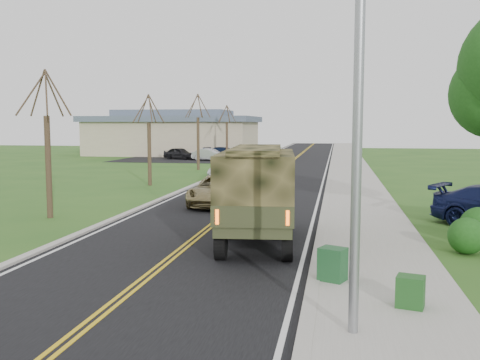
% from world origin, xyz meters
% --- Properties ---
extents(ground, '(160.00, 160.00, 0.00)m').
position_xyz_m(ground, '(0.00, 0.00, 0.00)').
color(ground, '#2A551C').
rests_on(ground, ground).
extents(road, '(8.00, 120.00, 0.01)m').
position_xyz_m(road, '(0.00, 40.00, 0.01)').
color(road, black).
rests_on(road, ground).
extents(curb_right, '(0.30, 120.00, 0.12)m').
position_xyz_m(curb_right, '(4.15, 40.00, 0.06)').
color(curb_right, '#9E998E').
rests_on(curb_right, ground).
extents(sidewalk_right, '(3.20, 120.00, 0.10)m').
position_xyz_m(sidewalk_right, '(5.90, 40.00, 0.05)').
color(sidewalk_right, '#9E998E').
rests_on(sidewalk_right, ground).
extents(curb_left, '(0.30, 120.00, 0.10)m').
position_xyz_m(curb_left, '(-4.15, 40.00, 0.05)').
color(curb_left, '#9E998E').
rests_on(curb_left, ground).
extents(street_light, '(1.65, 0.22, 8.00)m').
position_xyz_m(street_light, '(4.90, -0.50, 4.43)').
color(street_light, gray).
rests_on(street_light, ground).
extents(bare_tree_a, '(1.93, 2.26, 6.08)m').
position_xyz_m(bare_tree_a, '(-7.00, 10.00, 2.63)').
color(bare_tree_a, '#38281C').
rests_on(bare_tree_a, ground).
extents(bare_tree_b, '(1.83, 2.14, 5.73)m').
position_xyz_m(bare_tree_b, '(-7.00, 22.00, 2.48)').
color(bare_tree_b, '#38281C').
rests_on(bare_tree_b, ground).
extents(bare_tree_c, '(2.04, 2.39, 6.42)m').
position_xyz_m(bare_tree_c, '(-7.00, 34.00, 2.78)').
color(bare_tree_c, '#38281C').
rests_on(bare_tree_c, ground).
extents(bare_tree_d, '(1.88, 2.20, 5.91)m').
position_xyz_m(bare_tree_d, '(-7.00, 46.00, 2.55)').
color(bare_tree_d, '#38281C').
rests_on(bare_tree_d, ground).
extents(commercial_building, '(25.50, 21.50, 5.65)m').
position_xyz_m(commercial_building, '(-15.98, 55.97, 2.69)').
color(commercial_building, tan).
rests_on(commercial_building, ground).
extents(military_truck, '(2.81, 6.51, 3.16)m').
position_xyz_m(military_truck, '(2.17, 6.74, 1.81)').
color(military_truck, black).
rests_on(military_truck, ground).
extents(suv_champagne, '(2.57, 5.16, 1.40)m').
position_xyz_m(suv_champagne, '(-0.95, 14.73, 0.70)').
color(suv_champagne, '#908251').
rests_on(suv_champagne, ground).
extents(sedan_silver, '(1.78, 4.58, 1.49)m').
position_xyz_m(sedan_silver, '(-2.68, 25.34, 0.74)').
color(sedan_silver, '#B6B6BB').
rests_on(sedan_silver, ground).
extents(utility_box_near, '(0.75, 0.70, 0.80)m').
position_xyz_m(utility_box_near, '(4.60, 2.70, 0.50)').
color(utility_box_near, '#1B4C25').
rests_on(utility_box_near, sidewalk_right).
extents(utility_box_far, '(0.64, 0.57, 0.65)m').
position_xyz_m(utility_box_far, '(6.20, 1.07, 0.43)').
color(utility_box_far, '#1D4E1C').
rests_on(utility_box_far, sidewalk_right).
extents(lot_car_dark, '(4.15, 2.80, 1.31)m').
position_xyz_m(lot_car_dark, '(-12.45, 46.76, 0.66)').
color(lot_car_dark, black).
rests_on(lot_car_dark, ground).
extents(lot_car_silver, '(4.18, 2.34, 1.30)m').
position_xyz_m(lot_car_silver, '(-8.61, 45.07, 0.65)').
color(lot_car_silver, silver).
rests_on(lot_car_silver, ground).
extents(lot_car_navy, '(5.01, 2.72, 1.38)m').
position_xyz_m(lot_car_navy, '(-7.41, 47.19, 0.69)').
color(lot_car_navy, '#0D1832').
rests_on(lot_car_navy, ground).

